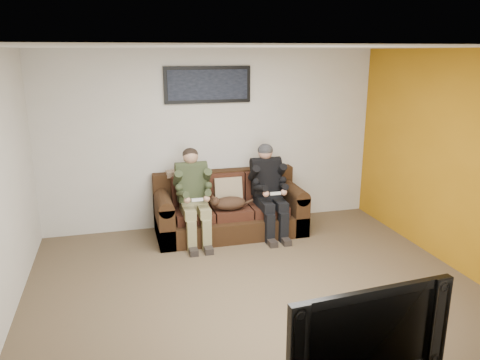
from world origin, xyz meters
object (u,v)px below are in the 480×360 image
object	(u,v)px
sofa	(229,210)
framed_poster	(208,85)
person_left	(193,191)
person_right	(268,185)
television	(361,327)
cat	(228,203)

from	to	relation	value
sofa	framed_poster	world-z (taller)	framed_poster
person_left	framed_poster	bearing A→B (deg)	58.90
person_right	television	world-z (taller)	person_right
person_left	person_right	bearing A→B (deg)	0.02
person_right	cat	bearing A→B (deg)	-172.53
sofa	cat	xyz separation A→B (m)	(-0.07, -0.26, 0.20)
person_left	person_right	xyz separation A→B (m)	(1.08, 0.00, 0.00)
sofa	person_left	bearing A→B (deg)	-162.01
cat	sofa	bearing A→B (deg)	75.10
sofa	person_left	world-z (taller)	person_left
person_right	framed_poster	xyz separation A→B (m)	(-0.74, 0.57, 1.38)
sofa	cat	size ratio (longest dim) A/B	3.20
sofa	framed_poster	bearing A→B (deg)	117.11
framed_poster	television	size ratio (longest dim) A/B	1.04
person_left	framed_poster	distance (m)	1.54
television	sofa	bearing A→B (deg)	85.77
person_left	cat	world-z (taller)	person_left
person_right	sofa	bearing A→B (deg)	162.05
sofa	television	distance (m)	3.80
cat	television	xyz separation A→B (m)	(0.07, -3.52, 0.23)
sofa	person_left	xyz separation A→B (m)	(-0.54, -0.18, 0.39)
person_right	framed_poster	distance (m)	1.67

